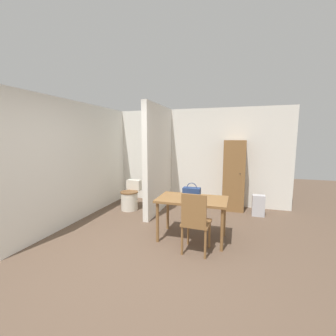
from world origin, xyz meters
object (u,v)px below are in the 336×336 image
handbag (192,194)px  wooden_chair (195,221)px  dining_table (192,203)px  toilet (130,198)px  space_heater (258,206)px  wooden_cabinet (234,175)px

handbag → wooden_chair: bearing=-70.0°
dining_table → toilet: 2.16m
space_heater → handbag: bearing=-125.2°
wooden_chair → wooden_cabinet: 2.47m
handbag → wooden_cabinet: size_ratio=0.17×
dining_table → wooden_chair: bearing=-73.1°
dining_table → toilet: (-1.78, 1.17, -0.36)m
wooden_cabinet → wooden_chair: bearing=-101.7°
wooden_chair → space_heater: bearing=65.7°
dining_table → space_heater: (1.20, 1.59, -0.41)m
toilet → handbag: (1.79, -1.27, 0.55)m
toilet → handbag: handbag is taller
space_heater → toilet: bearing=-172.0°
dining_table → toilet: bearing=146.7°
wooden_cabinet → space_heater: (0.56, -0.33, -0.61)m
wooden_chair → handbag: 0.51m
wooden_chair → handbag: handbag is taller
handbag → space_heater: handbag is taller
wooden_chair → wooden_cabinet: size_ratio=0.56×
wooden_chair → wooden_cabinet: wooden_cabinet is taller
handbag → dining_table: bearing=95.0°
dining_table → handbag: bearing=-85.0°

